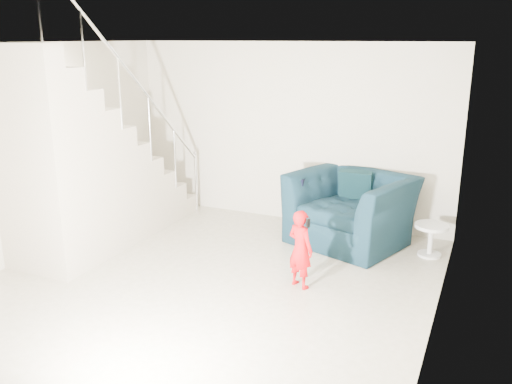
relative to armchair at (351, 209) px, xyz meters
The scene contains 12 objects.
floor 2.47m from the armchair, 118.77° to the right, with size 5.50×5.50×0.00m, color gray.
ceiling 3.28m from the armchair, 118.77° to the right, with size 5.50×5.50×0.00m, color silver.
back_wall 1.58m from the armchair, 151.67° to the left, with size 5.00×5.00×0.00m, color #B4AB93.
left_wall 4.32m from the armchair, 149.93° to the right, with size 5.50×5.50×0.00m, color #B4AB93.
right_wall 2.65m from the armchair, 57.83° to the right, with size 5.50×5.50×0.00m, color #B4AB93.
armchair is the anchor object (origin of this frame).
toddler 1.61m from the armchair, 95.87° to the right, with size 0.33×0.22×0.92m, color #B0050D.
side_table 1.10m from the armchair, ahead, with size 0.43×0.43×0.43m.
staircase 3.56m from the armchair, 153.60° to the right, with size 1.02×3.03×3.62m.
cushion 0.42m from the armchair, 94.75° to the left, with size 0.47×0.13×0.45m, color black.
throw 0.65m from the armchair, behind, with size 0.05×0.52×0.58m, color black.
phone 1.68m from the armchair, 92.28° to the right, with size 0.02×0.05×0.10m, color black.
Camera 1 is at (2.86, -4.87, 2.76)m, focal length 38.00 mm.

